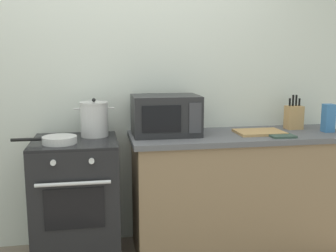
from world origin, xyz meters
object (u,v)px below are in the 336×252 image
(oven_mitt, at_px, (282,136))
(stove, at_px, (77,201))
(cutting_board, at_px, (259,132))
(microwave, at_px, (166,115))
(pasta_box, at_px, (328,118))
(knife_block, at_px, (294,117))
(frying_pan, at_px, (58,140))
(stock_pot, at_px, (94,119))

(oven_mitt, bearing_deg, stove, 173.98)
(stove, height_order, cutting_board, cutting_board)
(microwave, xyz_separation_m, pasta_box, (1.28, -0.11, -0.04))
(stove, xyz_separation_m, pasta_box, (1.95, -0.03, 0.57))
(knife_block, distance_m, pasta_box, 0.27)
(frying_pan, distance_m, pasta_box, 2.06)
(stock_pot, xyz_separation_m, pasta_box, (1.81, -0.15, -0.02))
(microwave, bearing_deg, cutting_board, -6.16)
(stove, height_order, microwave, microwave)
(frying_pan, relative_size, microwave, 0.87)
(stove, relative_size, microwave, 1.84)
(cutting_board, bearing_deg, knife_block, 21.61)
(microwave, height_order, oven_mitt, microwave)
(knife_block, xyz_separation_m, pasta_box, (0.20, -0.17, 0.01))
(cutting_board, relative_size, oven_mitt, 2.00)
(frying_pan, bearing_deg, pasta_box, 2.12)
(stove, height_order, oven_mitt, oven_mitt)
(pasta_box, xyz_separation_m, oven_mitt, (-0.45, -0.13, -0.10))
(cutting_board, bearing_deg, stock_pot, 174.70)
(microwave, relative_size, knife_block, 1.78)
(stove, xyz_separation_m, frying_pan, (-0.10, -0.10, 0.48))
(microwave, relative_size, cutting_board, 1.39)
(stock_pot, height_order, cutting_board, stock_pot)
(knife_block, relative_size, pasta_box, 1.27)
(microwave, distance_m, oven_mitt, 0.88)
(stock_pot, bearing_deg, pasta_box, -4.62)
(oven_mitt, bearing_deg, microwave, 164.03)
(frying_pan, xyz_separation_m, pasta_box, (2.05, 0.08, 0.08))
(stove, distance_m, pasta_box, 2.03)
(frying_pan, xyz_separation_m, oven_mitt, (1.61, -0.05, -0.02))
(stock_pot, distance_m, pasta_box, 1.82)
(oven_mitt, bearing_deg, knife_block, 50.83)
(stock_pot, height_order, knife_block, stock_pot)
(pasta_box, bearing_deg, stock_pot, 175.38)
(stock_pot, xyz_separation_m, cutting_board, (1.25, -0.12, -0.12))
(cutting_board, bearing_deg, microwave, 173.84)
(oven_mitt, bearing_deg, frying_pan, 178.07)
(pasta_box, bearing_deg, knife_block, 140.10)
(stock_pot, bearing_deg, microwave, -4.13)
(microwave, distance_m, pasta_box, 1.28)
(microwave, bearing_deg, stove, -173.30)
(stock_pot, height_order, frying_pan, stock_pot)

